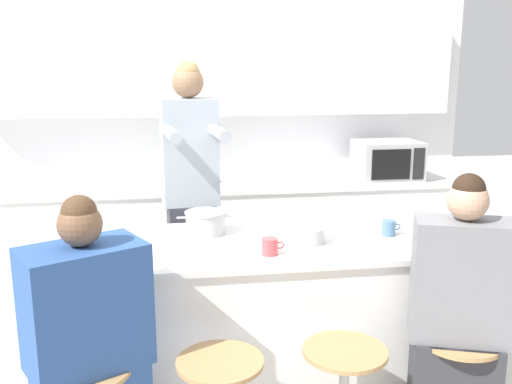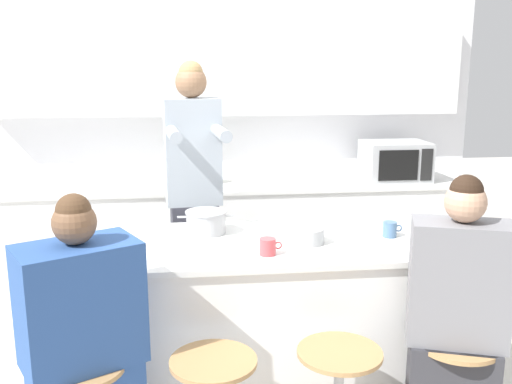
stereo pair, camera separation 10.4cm
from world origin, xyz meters
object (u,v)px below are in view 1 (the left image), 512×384
(coffee_cup_near, at_px, (389,228))
(person_cooking, at_px, (191,210))
(potted_plant, at_px, (196,167))
(fruit_bowl, at_px, (307,235))
(person_seated_near, at_px, (456,339))
(person_wrapped_blanket, at_px, (90,366))
(microwave, at_px, (387,160))
(kitchen_island, at_px, (258,321))
(cooking_pot, at_px, (206,222))
(coffee_cup_far, at_px, (270,246))

(coffee_cup_near, bearing_deg, person_cooking, 148.37)
(potted_plant, bearing_deg, fruit_bowl, -72.81)
(person_seated_near, relative_size, fruit_bowl, 7.62)
(person_cooking, bearing_deg, person_seated_near, -54.31)
(person_cooking, relative_size, person_wrapped_blanket, 1.38)
(coffee_cup_near, height_order, microwave, microwave)
(kitchen_island, relative_size, potted_plant, 8.00)
(person_wrapped_blanket, bearing_deg, fruit_bowl, 1.74)
(kitchen_island, xyz_separation_m, fruit_bowl, (0.25, -0.06, 0.50))
(person_wrapped_blanket, xyz_separation_m, microwave, (2.13, 2.19, 0.45))
(person_wrapped_blanket, relative_size, cooking_pot, 4.29)
(person_cooking, bearing_deg, fruit_bowl, -55.99)
(person_seated_near, xyz_separation_m, fruit_bowl, (-0.56, 0.59, 0.34))
(coffee_cup_near, bearing_deg, microwave, 69.00)
(person_cooking, height_order, person_seated_near, person_cooking)
(kitchen_island, bearing_deg, microwave, 49.32)
(potted_plant, bearing_deg, kitchen_island, -80.88)
(person_cooking, height_order, coffee_cup_far, person_cooking)
(kitchen_island, height_order, coffee_cup_far, coffee_cup_far)
(fruit_bowl, bearing_deg, potted_plant, 107.19)
(coffee_cup_far, bearing_deg, person_seated_near, -28.44)
(kitchen_island, distance_m, fruit_bowl, 0.57)
(person_cooking, xyz_separation_m, potted_plant, (0.08, 0.93, 0.11))
(person_wrapped_blanket, height_order, potted_plant, person_wrapped_blanket)
(person_wrapped_blanket, bearing_deg, person_seated_near, -27.49)
(cooking_pot, relative_size, coffee_cup_far, 2.79)
(person_cooking, bearing_deg, potted_plant, 79.64)
(person_seated_near, bearing_deg, microwave, 96.11)
(fruit_bowl, relative_size, potted_plant, 0.71)
(kitchen_island, relative_size, cooking_pot, 6.48)
(cooking_pot, relative_size, microwave, 0.62)
(microwave, bearing_deg, fruit_bowl, -123.73)
(person_seated_near, relative_size, coffee_cup_far, 12.30)
(kitchen_island, xyz_separation_m, cooking_pot, (-0.27, 0.18, 0.53))
(person_wrapped_blanket, xyz_separation_m, cooking_pot, (0.54, 0.84, 0.36))
(person_wrapped_blanket, xyz_separation_m, coffee_cup_near, (1.54, 0.65, 0.34))
(kitchen_island, xyz_separation_m, person_seated_near, (0.81, -0.66, 0.16))
(person_seated_near, distance_m, potted_plant, 2.50)
(person_seated_near, distance_m, microwave, 2.29)
(potted_plant, bearing_deg, cooking_pot, -90.69)
(coffee_cup_near, bearing_deg, potted_plant, 121.80)
(person_cooking, height_order, person_wrapped_blanket, person_cooking)
(kitchen_island, bearing_deg, fruit_bowl, -13.86)
(coffee_cup_near, relative_size, potted_plant, 0.42)
(cooking_pot, height_order, fruit_bowl, cooking_pot)
(person_cooking, xyz_separation_m, coffee_cup_far, (0.35, -0.87, 0.02))
(fruit_bowl, bearing_deg, person_cooking, 129.60)
(microwave, bearing_deg, coffee_cup_near, -111.00)
(person_cooking, bearing_deg, cooking_pot, -88.05)
(person_seated_near, relative_size, microwave, 2.74)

